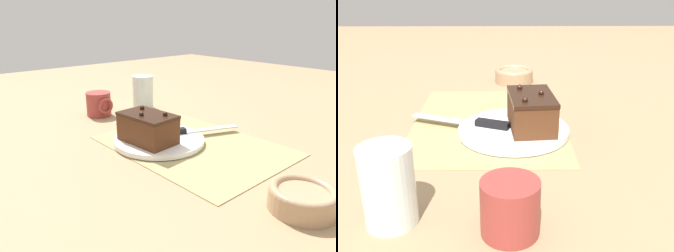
{
  "view_description": "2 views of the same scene",
  "coord_description": "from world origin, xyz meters",
  "views": [
    {
      "loc": [
        0.55,
        -0.56,
        0.32
      ],
      "look_at": [
        -0.03,
        -0.06,
        0.06
      ],
      "focal_mm": 35.0,
      "sensor_mm": 36.0,
      "label": 1
    },
    {
      "loc": [
        -0.84,
        -0.03,
        0.34
      ],
      "look_at": [
        -0.1,
        -0.04,
        0.03
      ],
      "focal_mm": 42.0,
      "sensor_mm": 36.0,
      "label": 2
    }
  ],
  "objects": [
    {
      "name": "ground_plane",
      "position": [
        0.0,
        0.0,
        0.0
      ],
      "size": [
        3.0,
        3.0,
        0.0
      ],
      "primitive_type": "plane",
      "color": "#9E7F5B"
    },
    {
      "name": "placemat_woven",
      "position": [
        0.0,
        0.0,
        0.0
      ],
      "size": [
        0.46,
        0.34,
        0.0
      ],
      "primitive_type": "cube",
      "color": "tan",
      "rests_on": "ground_plane"
    },
    {
      "name": "cake_plate",
      "position": [
        -0.07,
        -0.06,
        0.01
      ],
      "size": [
        0.24,
        0.24,
        0.01
      ],
      "color": "white",
      "rests_on": "placemat_woven"
    },
    {
      "name": "chocolate_cake",
      "position": [
        -0.07,
        -0.09,
        0.05
      ],
      "size": [
        0.15,
        0.1,
        0.08
      ],
      "rotation": [
        0.0,
        0.0,
        0.08
      ],
      "color": "#512D19",
      "rests_on": "cake_plate"
    },
    {
      "name": "serving_knife",
      "position": [
        -0.05,
        0.03,
        0.02
      ],
      "size": [
        0.1,
        0.22,
        0.01
      ],
      "rotation": [
        0.0,
        0.0,
        5.91
      ],
      "color": "black",
      "rests_on": "cake_plate"
    },
    {
      "name": "drinking_glass",
      "position": [
        -0.38,
        0.13,
        0.06
      ],
      "size": [
        0.07,
        0.07,
        0.12
      ],
      "color": "silver",
      "rests_on": "ground_plane"
    },
    {
      "name": "small_bowl",
      "position": [
        0.33,
        -0.07,
        0.02
      ],
      "size": [
        0.11,
        0.11,
        0.04
      ],
      "color": "tan",
      "rests_on": "ground_plane"
    },
    {
      "name": "coffee_mug",
      "position": [
        -0.4,
        -0.04,
        0.04
      ],
      "size": [
        0.09,
        0.08,
        0.08
      ],
      "color": "#993833",
      "rests_on": "ground_plane"
    }
  ]
}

